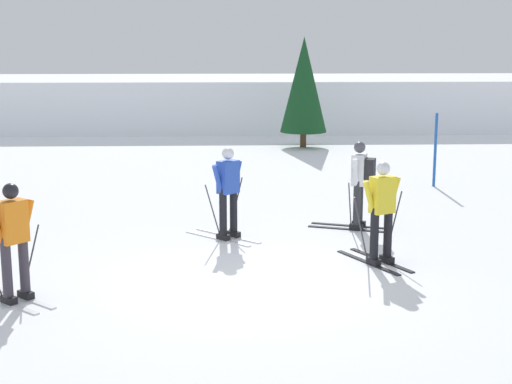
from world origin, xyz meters
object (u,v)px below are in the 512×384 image
skier_white (360,181)px  skier_yellow (382,210)px  skier_orange (13,239)px  conifer_far_left (304,85)px  trail_marker_pole (435,150)px  skier_blue (228,190)px

skier_white → skier_yellow: size_ratio=1.00×
skier_orange → skier_yellow: bearing=16.5°
skier_orange → conifer_far_left: (5.50, 15.05, 1.17)m
skier_yellow → trail_marker_pole: (2.63, 6.55, -0.00)m
trail_marker_pole → skier_orange: bearing=-134.8°
skier_white → skier_blue: (-2.54, -0.68, -0.04)m
skier_white → trail_marker_pole: size_ratio=0.94×
trail_marker_pole → conifer_far_left: bearing=110.8°
skier_blue → trail_marker_pole: trail_marker_pole is taller
skier_white → skier_blue: size_ratio=1.00×
skier_blue → conifer_far_left: (2.52, 11.74, 1.17)m
skier_white → skier_orange: (-5.53, -3.99, -0.04)m
skier_blue → trail_marker_pole: bearing=43.5°
skier_orange → trail_marker_pole: size_ratio=0.94×
skier_yellow → conifer_far_left: size_ratio=0.47×
skier_white → skier_blue: bearing=-165.0°
trail_marker_pole → conifer_far_left: (-2.61, 6.87, 1.17)m
skier_yellow → trail_marker_pole: 7.06m
skier_yellow → skier_blue: size_ratio=1.00×
skier_white → skier_orange: same height
conifer_far_left → skier_yellow: bearing=-90.1°
skier_white → skier_orange: 6.82m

